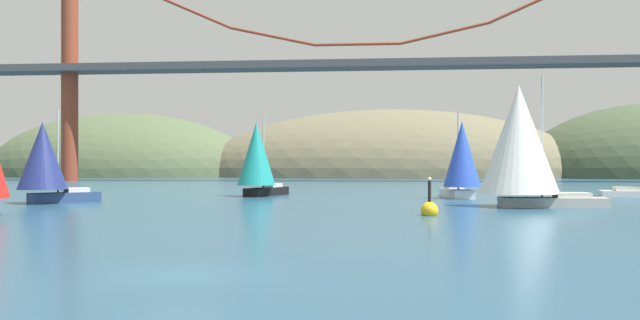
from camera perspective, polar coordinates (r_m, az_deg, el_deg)
The scene contains 9 objects.
ground_plane at distance 21.88m, azimuth -10.80°, elevation -9.04°, with size 360.00×360.00×0.00m, color navy.
headland_center at distance 155.72m, azimuth 5.66°, elevation -1.31°, with size 85.51×44.00×29.01m, color #6B664C.
headland_left at distance 167.34m, azimuth -15.36°, elevation -1.22°, with size 61.55×44.00×28.28m, color #4C5B3D.
suspension_bridge at distance 116.98m, azimuth 3.02°, elevation 7.93°, with size 133.73×6.00×40.93m.
sailboat_white_mainsail at distance 54.67m, azimuth 15.73°, elevation 1.37°, with size 9.32×6.00×9.67m.
sailboat_blue_spinnaker at distance 65.45m, azimuth 11.22°, elevation 0.10°, with size 3.90×6.84×7.93m.
sailboat_teal_sail at distance 68.36m, azimuth -5.01°, elevation 0.19°, with size 4.72×7.55×7.89m.
sailboat_navy_sail at distance 60.95m, azimuth -21.14°, elevation 0.05°, with size 6.47×6.55×7.52m.
channel_buoy at distance 45.15m, azimuth 8.74°, elevation -3.92°, with size 1.10×1.10×2.64m.
Camera 1 is at (6.30, -20.67, 3.42)m, focal length 40.07 mm.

